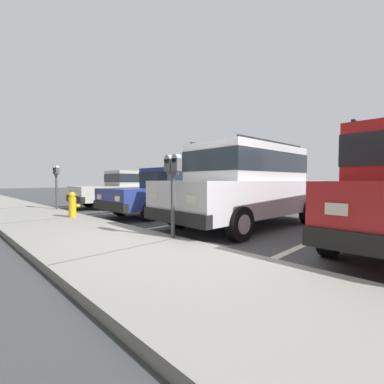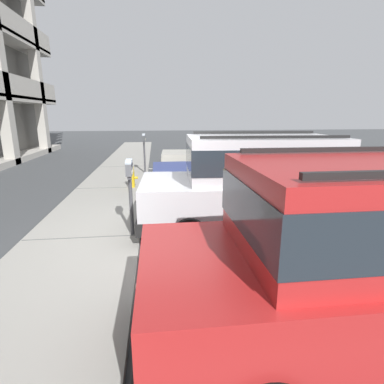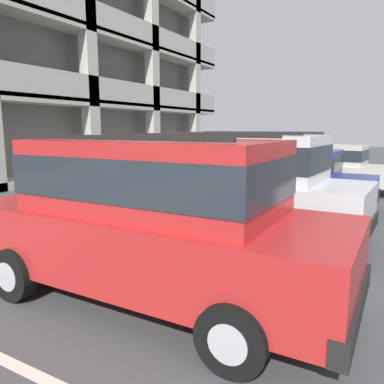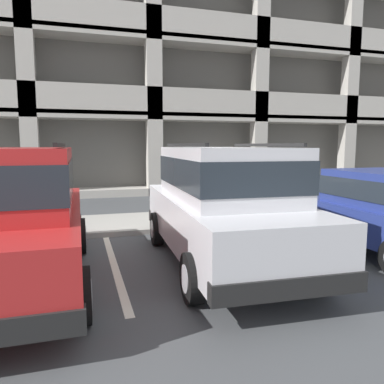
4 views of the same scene
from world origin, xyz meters
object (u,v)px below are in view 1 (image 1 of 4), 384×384
(parking_meter_near, at_px, (173,176))
(fire_hydrant, at_px, (72,205))
(blue_coupe, at_px, (129,188))
(silver_suv, at_px, (247,182))
(dark_hatchback, at_px, (172,190))
(parking_meter_far, at_px, (56,177))

(parking_meter_near, xyz_separation_m, fire_hydrant, (3.93, 0.30, -0.75))
(blue_coupe, relative_size, parking_meter_near, 3.11)
(parking_meter_near, height_order, fire_hydrant, parking_meter_near)
(blue_coupe, bearing_deg, parking_meter_near, 158.38)
(silver_suv, height_order, dark_hatchback, silver_suv)
(dark_hatchback, distance_m, parking_meter_near, 4.23)
(blue_coupe, bearing_deg, parking_meter_far, 96.23)
(silver_suv, relative_size, blue_coupe, 1.06)
(blue_coupe, bearing_deg, dark_hatchback, 177.61)
(dark_hatchback, xyz_separation_m, blue_coupe, (3.30, -0.34, 0.00))
(parking_meter_near, bearing_deg, fire_hydrant, 4.32)
(silver_suv, height_order, blue_coupe, silver_suv)
(parking_meter_near, relative_size, fire_hydrant, 2.10)
(dark_hatchback, height_order, blue_coupe, same)
(silver_suv, distance_m, dark_hatchback, 3.11)
(silver_suv, distance_m, blue_coupe, 6.41)
(dark_hatchback, distance_m, parking_meter_far, 4.15)
(dark_hatchback, distance_m, blue_coupe, 3.31)
(parking_meter_far, bearing_deg, fire_hydrant, 171.96)
(dark_hatchback, distance_m, fire_hydrant, 3.11)
(fire_hydrant, bearing_deg, silver_suv, -143.14)
(silver_suv, relative_size, parking_meter_near, 3.30)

